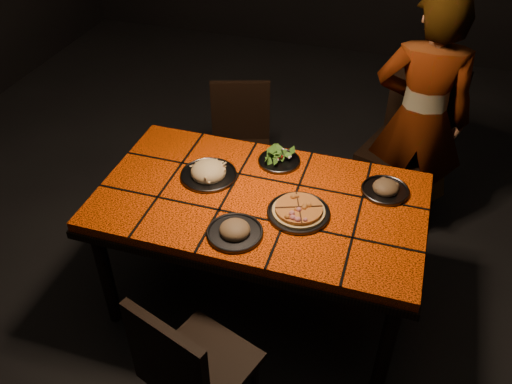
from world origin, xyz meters
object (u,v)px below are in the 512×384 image
(chair_near, at_px, (188,367))
(diner, at_px, (420,119))
(dining_table, at_px, (260,209))
(chair_far_right, at_px, (412,134))
(chair_far_left, at_px, (241,138))
(plate_pizza, at_px, (299,211))
(plate_pasta, at_px, (208,172))

(chair_near, xyz_separation_m, diner, (0.74, 1.76, 0.28))
(diner, bearing_deg, chair_near, 65.12)
(dining_table, distance_m, chair_far_right, 1.27)
(dining_table, height_order, diner, diner)
(dining_table, distance_m, chair_far_left, 0.96)
(chair_near, xyz_separation_m, plate_pizza, (0.26, 0.77, 0.27))
(chair_near, relative_size, chair_far_left, 1.03)
(chair_far_left, relative_size, plate_pizza, 2.62)
(dining_table, bearing_deg, chair_far_left, 114.72)
(chair_far_left, bearing_deg, chair_near, -96.65)
(chair_near, relative_size, diner, 0.56)
(plate_pasta, bearing_deg, plate_pizza, -16.23)
(plate_pizza, relative_size, plate_pasta, 1.11)
(chair_far_right, distance_m, plate_pizza, 1.25)
(dining_table, height_order, plate_pasta, plate_pasta)
(diner, bearing_deg, chair_far_right, -83.55)
(diner, bearing_deg, plate_pizza, 61.89)
(chair_far_left, bearing_deg, diner, -14.36)
(dining_table, distance_m, plate_pizza, 0.24)
(dining_table, relative_size, plate_pizza, 5.02)
(chair_far_right, relative_size, plate_pizza, 3.18)
(chair_far_left, height_order, plate_pasta, chair_far_left)
(chair_far_left, xyz_separation_m, plate_pasta, (0.09, -0.77, 0.29))
(chair_far_left, relative_size, diner, 0.54)
(dining_table, height_order, chair_far_left, chair_far_left)
(chair_near, bearing_deg, chair_far_left, -59.48)
(chair_far_right, bearing_deg, chair_near, -91.57)
(chair_far_right, xyz_separation_m, plate_pasta, (-0.97, -0.99, 0.19))
(chair_far_right, xyz_separation_m, diner, (0.02, -0.15, 0.19))
(chair_far_left, xyz_separation_m, plate_pizza, (0.60, -0.92, 0.28))
(chair_near, xyz_separation_m, chair_far_right, (0.72, 1.91, 0.09))
(chair_far_right, bearing_deg, diner, -62.47)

